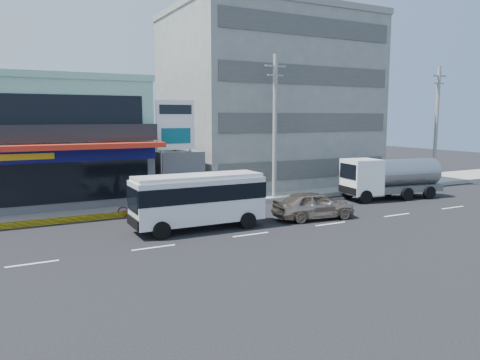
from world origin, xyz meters
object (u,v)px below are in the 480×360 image
object	(u,v)px
utility_pole_far	(436,125)
utility_pole_near	(275,127)
billboard	(176,131)
motorcycle_rider	(134,203)
sedan	(314,205)
minibus	(198,197)
concrete_building	(267,103)
tanker_truck	(389,177)
shop_building	(45,144)
satellite_dish	(174,150)

from	to	relation	value
utility_pole_far	utility_pole_near	bearing A→B (deg)	180.00
billboard	utility_pole_far	xyz separation A→B (m)	(22.50, -1.80, 0.22)
utility_pole_near	motorcycle_rider	size ratio (longest dim) A/B	4.06
sedan	utility_pole_far	bearing A→B (deg)	-64.19
minibus	sedan	distance (m)	6.93
concrete_building	minibus	distance (m)	18.19
utility_pole_near	minibus	world-z (taller)	utility_pole_near
utility_pole_near	sedan	world-z (taller)	utility_pole_near
minibus	tanker_truck	size ratio (longest dim) A/B	0.90
utility_pole_near	motorcycle_rider	world-z (taller)	utility_pole_near
shop_building	billboard	xyz separation A→B (m)	(7.50, -4.75, 0.93)
concrete_building	billboard	xyz separation A→B (m)	(-10.50, -5.80, -2.07)
motorcycle_rider	shop_building	bearing A→B (deg)	119.24
shop_building	minibus	world-z (taller)	shop_building
concrete_building	utility_pole_near	xyz separation A→B (m)	(-4.00, -7.60, -1.85)
satellite_dish	utility_pole_far	xyz separation A→B (m)	(22.00, -3.60, 1.57)
sedan	tanker_truck	distance (m)	9.21
concrete_building	satellite_dish	world-z (taller)	concrete_building
shop_building	tanker_truck	bearing A→B (deg)	-23.83
satellite_dish	motorcycle_rider	xyz separation A→B (m)	(-4.00, -4.20, -2.76)
sedan	tanker_truck	bearing A→B (deg)	-65.11
utility_pole_far	minibus	distance (m)	24.65
minibus	tanker_truck	bearing A→B (deg)	7.71
billboard	sedan	size ratio (longest dim) A/B	1.45
tanker_truck	concrete_building	bearing A→B (deg)	109.12
satellite_dish	sedan	xyz separation A→B (m)	(4.96, -9.50, -2.77)
tanker_truck	minibus	bearing A→B (deg)	-172.29
shop_building	utility_pole_near	size ratio (longest dim) A/B	1.24
shop_building	concrete_building	bearing A→B (deg)	3.35
concrete_building	sedan	distance (m)	15.68
utility_pole_near	utility_pole_far	world-z (taller)	same
concrete_building	minibus	xyz separation A→B (m)	(-11.86, -12.74, -5.29)
concrete_building	sedan	bearing A→B (deg)	-110.47
satellite_dish	billboard	world-z (taller)	billboard
sedan	motorcycle_rider	size ratio (longest dim) A/B	1.92
minibus	sedan	size ratio (longest dim) A/B	1.45
shop_building	concrete_building	size ratio (longest dim) A/B	0.77
billboard	utility_pole_near	distance (m)	6.75
shop_building	satellite_dish	bearing A→B (deg)	-20.21
satellite_dish	billboard	bearing A→B (deg)	-105.52
minibus	utility_pole_near	bearing A→B (deg)	33.17
billboard	utility_pole_near	bearing A→B (deg)	-15.48
utility_pole_far	satellite_dish	bearing A→B (deg)	170.71
sedan	utility_pole_near	bearing A→B (deg)	-3.27
satellite_dish	billboard	xyz separation A→B (m)	(-0.50, -1.80, 1.35)
billboard	tanker_truck	distance (m)	15.36
shop_building	satellite_dish	size ratio (longest dim) A/B	8.27
shop_building	utility_pole_far	world-z (taller)	utility_pole_far
satellite_dish	sedan	bearing A→B (deg)	-62.42
tanker_truck	billboard	bearing A→B (deg)	161.18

